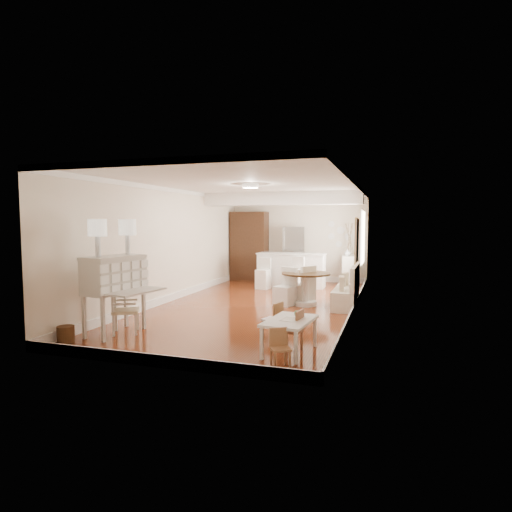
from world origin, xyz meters
The scene contains 20 objects.
room centered at (0.04, 0.32, 1.98)m, with size 9.00×9.04×2.82m.
secretary_bureau centered at (-1.62, -3.16, 0.69)m, with size 1.08×1.10×1.39m, color beige.
gustavian_armchair centered at (-1.47, -3.07, 0.42)m, with size 0.48×0.48×0.83m, color white.
wicker_basket centered at (-2.05, -3.89, 0.14)m, with size 0.27×0.27×0.27m, color #4C2E17.
kids_table centered at (1.56, -3.32, 0.26)m, with size 0.61×1.02×0.51m, color white.
kids_chair_a centered at (1.56, -3.21, 0.33)m, with size 0.31×0.31×0.65m, color #A56D4B.
kids_chair_b centered at (1.05, -2.47, 0.30)m, with size 0.29×0.29×0.60m, color #9D7447.
kids_chair_c centered at (1.59, -3.98, 0.27)m, with size 0.26×0.26×0.53m, color #AF794F.
banquette centered at (1.99, 0.50, 0.49)m, with size 0.52×1.60×0.98m, color silver.
dining_table centered at (1.08, 0.37, 0.39)m, with size 1.14×1.14×0.78m, color #422B15.
slip_chair_near centered at (0.61, 0.25, 0.45)m, with size 0.42×0.44×0.90m, color white.
slip_chair_far centered at (0.97, 0.60, 0.46)m, with size 0.44×0.46×0.93m, color white.
breakfast_counter centered at (0.10, 3.10, 0.52)m, with size 2.05×0.65×1.03m, color white.
bar_stool_left centered at (-0.60, 2.47, 0.45)m, with size 0.36×0.36×0.90m, color white.
bar_stool_right centered at (0.36, 2.51, 0.48)m, with size 0.38×0.38×0.96m, color white.
pantry_cabinet centered at (-1.60, 4.18, 1.15)m, with size 1.20×0.60×2.30m, color #381E11.
fridge centered at (0.30, 4.15, 0.90)m, with size 0.75×0.65×1.80m, color silver.
sideboard centered at (1.75, 3.84, 0.47)m, with size 0.44×0.99×0.94m, color beige.
pencil_cup centered at (1.65, -3.14, 0.56)m, with size 0.12×0.12×0.10m, color #5C9F60.
branch_vase centered at (1.70, 3.79, 1.04)m, with size 0.19×0.19×0.19m, color white.
Camera 1 is at (2.99, -9.47, 1.97)m, focal length 30.00 mm.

